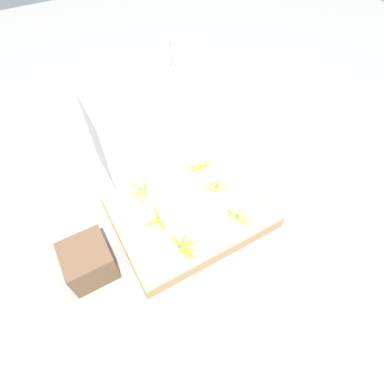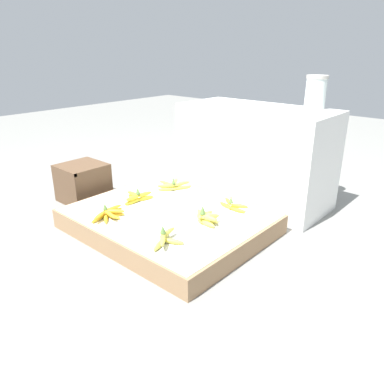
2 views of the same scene
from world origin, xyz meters
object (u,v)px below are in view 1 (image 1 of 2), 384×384
object	(u,v)px
wooden_crate	(89,261)
banana_bunch_middle_midleft	(216,187)
banana_bunch_front_left	(184,246)
glass_jar	(179,53)
banana_bunch_middle_left	(157,220)
banana_bunch_back_left	(142,190)
banana_bunch_front_midleft	(239,217)
foam_tray_white	(153,82)
banana_bunch_back_midleft	(200,166)

from	to	relation	value
wooden_crate	banana_bunch_middle_midleft	size ratio (longest dim) A/B	1.64
banana_bunch_front_left	glass_jar	bearing A→B (deg)	62.46
wooden_crate	banana_bunch_middle_left	distance (m)	0.55
banana_bunch_back_left	banana_bunch_front_midleft	bearing A→B (deg)	-48.54
banana_bunch_front_midleft	banana_bunch_middle_left	size ratio (longest dim) A/B	0.98
banana_bunch_middle_midleft	foam_tray_white	distance (m)	0.97
wooden_crate	foam_tray_white	bearing A→B (deg)	42.83
wooden_crate	glass_jar	distance (m)	1.76
banana_bunch_middle_midleft	banana_bunch_back_left	size ratio (longest dim) A/B	0.82
wooden_crate	banana_bunch_front_left	world-z (taller)	wooden_crate
banana_bunch_front_left	glass_jar	xyz separation A→B (m)	(0.65, 1.25, 0.65)
wooden_crate	banana_bunch_middle_midleft	xyz separation A→B (m)	(1.10, 0.10, 0.02)
foam_tray_white	banana_bunch_front_midleft	bearing A→B (deg)	-83.77
wooden_crate	foam_tray_white	distance (m)	1.44
banana_bunch_front_midleft	banana_bunch_back_left	xyz separation A→B (m)	(-0.53, 0.60, -0.00)
banana_bunch_back_midleft	banana_bunch_front_midleft	bearing A→B (deg)	-90.67
banana_bunch_back_left	foam_tray_white	distance (m)	0.86
banana_bunch_front_midleft	banana_bunch_back_left	distance (m)	0.80
wooden_crate	banana_bunch_back_left	bearing A→B (deg)	33.55
wooden_crate	banana_bunch_middle_left	xyz separation A→B (m)	(0.55, 0.06, 0.02)
banana_bunch_front_left	banana_bunch_middle_midleft	bearing A→B (deg)	34.42
banana_bunch_front_midleft	foam_tray_white	bearing A→B (deg)	96.23
banana_bunch_middle_left	banana_bunch_middle_midleft	bearing A→B (deg)	4.83
glass_jar	banana_bunch_middle_left	bearing A→B (deg)	-126.72
banana_bunch_front_left	banana_bunch_middle_left	distance (m)	0.29
banana_bunch_back_midleft	glass_jar	bearing A→B (deg)	75.45
banana_bunch_front_midleft	banana_bunch_middle_midleft	size ratio (longest dim) A/B	1.15
wooden_crate	glass_jar	xyz separation A→B (m)	(1.27, 1.03, 0.66)
banana_bunch_back_midleft	banana_bunch_middle_midleft	bearing A→B (deg)	-90.45
banana_bunch_middle_left	glass_jar	size ratio (longest dim) A/B	1.03
banana_bunch_front_midleft	foam_tray_white	world-z (taller)	foam_tray_white
banana_bunch_back_left	glass_jar	bearing A→B (deg)	42.71
banana_bunch_front_left	banana_bunch_front_midleft	xyz separation A→B (m)	(0.48, 0.00, 0.00)
banana_bunch_middle_left	foam_tray_white	xyz separation A→B (m)	(0.42, 0.84, 0.55)
banana_bunch_front_left	glass_jar	world-z (taller)	glass_jar
banana_bunch_middle_midleft	banana_bunch_back_midleft	world-z (taller)	banana_bunch_middle_midleft
wooden_crate	glass_jar	size ratio (longest dim) A/B	1.44
glass_jar	foam_tray_white	distance (m)	0.34
banana_bunch_front_left	banana_bunch_back_left	size ratio (longest dim) A/B	1.08
banana_bunch_front_left	banana_bunch_back_midleft	xyz separation A→B (m)	(0.48, 0.60, 0.00)
wooden_crate	foam_tray_white	size ratio (longest dim) A/B	1.14
wooden_crate	banana_bunch_back_left	xyz separation A→B (m)	(0.57, 0.38, 0.01)
banana_bunch_middle_midleft	banana_bunch_middle_left	bearing A→B (deg)	-175.17
banana_bunch_middle_midleft	banana_bunch_back_left	world-z (taller)	banana_bunch_middle_midleft
glass_jar	banana_bunch_back_left	bearing A→B (deg)	-137.29
wooden_crate	banana_bunch_back_midleft	size ratio (longest dim) A/B	1.40
banana_bunch_front_left	banana_bunch_front_midleft	distance (m)	0.48
banana_bunch_front_midleft	banana_bunch_back_midleft	xyz separation A→B (m)	(0.01, 0.59, -0.00)
banana_bunch_front_left	banana_bunch_back_left	distance (m)	0.60
banana_bunch_middle_left	foam_tray_white	world-z (taller)	foam_tray_white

